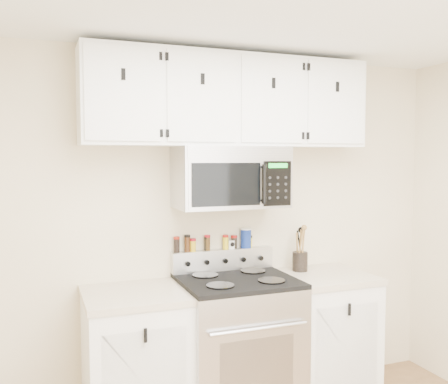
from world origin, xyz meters
name	(u,v)px	position (x,y,z in m)	size (l,w,h in m)	color
back_wall	(221,228)	(0.00, 1.75, 1.25)	(3.50, 0.01, 2.50)	#C7B795
range	(237,346)	(0.00, 1.43, 0.49)	(0.76, 0.65, 1.10)	#B7B7BA
base_cabinet_left	(136,363)	(-0.69, 1.45, 0.46)	(0.64, 0.62, 0.92)	white
base_cabinet_right	(323,335)	(0.69, 1.45, 0.46)	(0.64, 0.62, 0.92)	white
microwave	(231,177)	(0.00, 1.55, 1.63)	(0.76, 0.44, 0.42)	#9E9EA3
upper_cabinets	(229,101)	(0.00, 1.58, 2.15)	(2.00, 0.35, 0.62)	white
utensil_crock	(300,260)	(0.57, 1.59, 1.00)	(0.11, 0.11, 0.33)	black
kitchen_timer	(231,244)	(0.07, 1.71, 1.13)	(0.05, 0.04, 0.06)	white
salt_canister	(246,238)	(0.18, 1.71, 1.17)	(0.08, 0.08, 0.14)	navy
spice_jar_0	(177,245)	(-0.34, 1.71, 1.16)	(0.04, 0.04, 0.11)	black
spice_jar_1	(187,243)	(-0.27, 1.71, 1.16)	(0.04, 0.04, 0.12)	#3F230F
spice_jar_2	(193,245)	(-0.23, 1.71, 1.15)	(0.04, 0.04, 0.09)	gold
spice_jar_3	(207,243)	(-0.12, 1.71, 1.15)	(0.04, 0.04, 0.10)	black
spice_jar_4	(207,243)	(-0.12, 1.71, 1.16)	(0.04, 0.04, 0.11)	#452E10
spice_jar_5	(226,242)	(0.02, 1.71, 1.15)	(0.04, 0.04, 0.10)	gold
spice_jar_6	(234,242)	(0.09, 1.71, 1.15)	(0.04, 0.04, 0.10)	black
spice_jar_7	(246,241)	(0.18, 1.71, 1.15)	(0.04, 0.04, 0.09)	#442510
spice_jar_8	(250,241)	(0.21, 1.71, 1.15)	(0.04, 0.04, 0.09)	yellow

